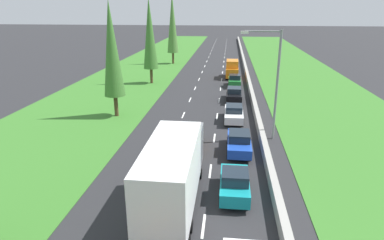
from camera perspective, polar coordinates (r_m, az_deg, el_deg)
ground_plane at (r=60.16m, az=3.69°, el=8.76°), size 300.00×300.00×0.00m
grass_verge_left at (r=62.03m, az=-8.21°, el=8.94°), size 14.00×140.00×0.04m
grass_verge_right at (r=61.20m, az=17.37°, el=8.14°), size 14.00×140.00×0.04m
median_barrier at (r=60.09m, az=9.20°, el=8.96°), size 0.44×120.00×0.85m
lane_markings at (r=60.16m, az=3.69°, el=8.77°), size 3.64×116.00×0.01m
teal_hatchback_right_lane at (r=19.79m, az=7.38°, el=-10.80°), size 1.74×3.90×1.72m
blue_sedan_right_lane at (r=25.57m, az=8.14°, el=-3.76°), size 1.82×4.50×1.64m
white_sedan_right_lane at (r=32.36m, az=7.25°, el=1.18°), size 1.82×4.50×1.64m
white_box_truck_centre_lane at (r=17.94m, az=-3.15°, el=-9.07°), size 2.46×9.40×4.18m
black_sedan_right_lane at (r=39.57m, az=7.29°, el=4.47°), size 1.82×4.50×1.64m
green_hatchback_right_lane at (r=46.92m, az=7.37°, el=6.78°), size 1.74×3.90×1.72m
orange_hatchback_centre_lane at (r=26.01m, az=-0.47°, el=-3.10°), size 1.74×3.90×1.72m
orange_van_right_lane at (r=52.63m, az=6.95°, el=8.74°), size 1.96×4.90×2.82m
poplar_tree_second at (r=33.29m, az=-13.72°, el=11.76°), size 2.08×2.08×11.38m
poplar_tree_third at (r=48.10m, az=-7.32°, el=14.54°), size 2.10×2.10×11.95m
poplar_tree_fourth at (r=65.45m, az=-3.41°, el=16.34°), size 2.13×2.13×13.21m
street_light_mast at (r=27.38m, az=13.87°, el=7.09°), size 3.20×0.28×9.00m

